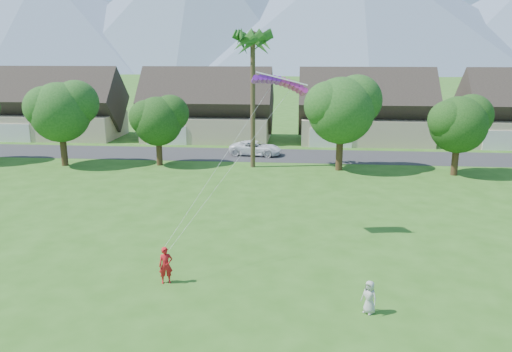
# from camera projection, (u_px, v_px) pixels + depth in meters

# --- Properties ---
(ground) EXTENTS (500.00, 500.00, 0.00)m
(ground) POSITION_uv_depth(u_px,v_px,m) (232.00, 333.00, 19.45)
(ground) COLOR #2D6019
(ground) RESTS_ON ground
(street) EXTENTS (90.00, 7.00, 0.01)m
(street) POSITION_uv_depth(u_px,v_px,m) (277.00, 155.00, 52.27)
(street) COLOR #2D2D30
(street) RESTS_ON ground
(kite_flyer) EXTENTS (0.76, 0.62, 1.78)m
(kite_flyer) POSITION_uv_depth(u_px,v_px,m) (166.00, 265.00, 23.43)
(kite_flyer) COLOR red
(kite_flyer) RESTS_ON ground
(watcher) EXTENTS (0.83, 0.81, 1.44)m
(watcher) POSITION_uv_depth(u_px,v_px,m) (369.00, 297.00, 20.75)
(watcher) COLOR #B2B3AE
(watcher) RESTS_ON ground
(parked_car) EXTENTS (5.71, 3.25, 1.50)m
(parked_car) POSITION_uv_depth(u_px,v_px,m) (256.00, 148.00, 52.29)
(parked_car) COLOR white
(parked_car) RESTS_ON ground
(mountain_ridge) EXTENTS (540.00, 240.00, 70.00)m
(mountain_ridge) POSITION_uv_depth(u_px,v_px,m) (319.00, 15.00, 262.45)
(mountain_ridge) COLOR slate
(mountain_ridge) RESTS_ON ground
(houses_row) EXTENTS (72.75, 8.19, 8.86)m
(houses_row) POSITION_uv_depth(u_px,v_px,m) (285.00, 112.00, 60.07)
(houses_row) COLOR beige
(houses_row) RESTS_ON ground
(tree_row) EXTENTS (62.27, 6.67, 8.45)m
(tree_row) POSITION_uv_depth(u_px,v_px,m) (262.00, 116.00, 45.31)
(tree_row) COLOR #47301C
(tree_row) RESTS_ON ground
(fan_palm) EXTENTS (3.00, 3.00, 13.80)m
(fan_palm) POSITION_uv_depth(u_px,v_px,m) (253.00, 38.00, 44.26)
(fan_palm) COLOR #4C3D26
(fan_palm) RESTS_ON ground
(parafoil_kite) EXTENTS (3.18, 1.19, 0.50)m
(parafoil_kite) POSITION_uv_depth(u_px,v_px,m) (280.00, 81.00, 27.77)
(parafoil_kite) COLOR purple
(parafoil_kite) RESTS_ON ground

